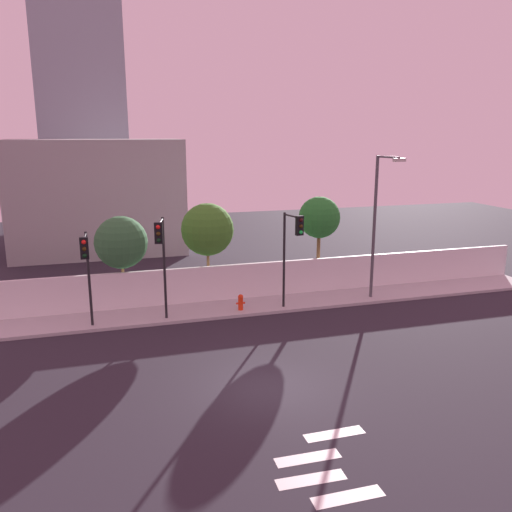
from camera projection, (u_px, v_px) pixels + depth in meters
The scene contains 14 objects.
ground_plane at pixel (269, 387), 17.82m from camera, with size 80.00×80.00×0.00m, color #27232C.
sidewalk at pixel (218, 310), 25.46m from camera, with size 36.00×2.40×0.15m, color #B0B0B0.
perimeter_wall at pixel (212, 283), 26.44m from camera, with size 36.00×0.18×1.80m, color white.
crosswalk_marking at pixel (325, 465), 13.61m from camera, with size 3.23×3.00×0.01m.
traffic_light_left at pixel (161, 249), 22.57m from camera, with size 0.58×1.68×4.71m.
traffic_light_center at pixel (292, 241), 24.35m from camera, with size 0.53×1.50×4.68m.
traffic_light_right at pixel (86, 261), 21.80m from camera, with size 0.35×1.59×4.23m.
street_lamp_curbside at pixel (377, 217), 26.08m from camera, with size 0.63×1.87×7.26m.
fire_hydrant at pixel (241, 302), 25.12m from camera, with size 0.44×0.26×0.78m.
roadside_tree_leftmost at pixel (121, 242), 25.49m from camera, with size 2.58×2.58×4.56m.
roadside_tree_midleft at pixel (207, 230), 26.58m from camera, with size 2.69×2.69×5.04m.
roadside_tree_midright at pixel (319, 218), 28.21m from camera, with size 2.26×2.26×5.17m.
low_building_distant at pixel (98, 197), 37.36m from camera, with size 11.87×6.00×8.08m, color gray.
tower_on_skyline at pixel (80, 69), 46.05m from camera, with size 7.50×5.00×27.99m, color gray.
Camera 1 is at (-5.06, -15.53, 8.44)m, focal length 36.62 mm.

